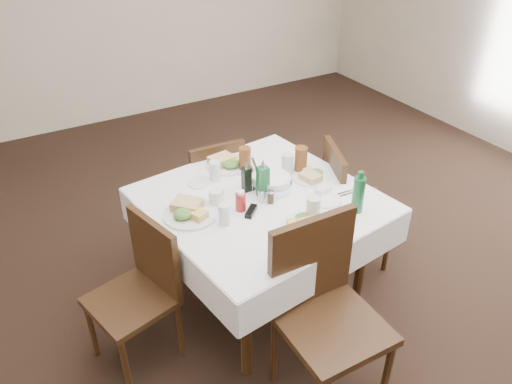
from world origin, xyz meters
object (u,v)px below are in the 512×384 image
chair_north (214,184)px  coffee_mug (216,198)px  water_w (225,214)px  chair_east (346,198)px  oil_cruet_dark (247,178)px  chair_south (322,302)px  water_e (287,164)px  water_n (215,171)px  water_s (313,209)px  chair_west (142,284)px  oil_cruet_green (263,180)px  ketchup_bottle (241,201)px  bread_basket (272,183)px  green_bottle (358,194)px  dining_table (261,210)px

chair_north → coffee_mug: (-0.28, -0.63, 0.32)m
water_w → chair_east: bearing=8.8°
chair_north → oil_cruet_dark: 0.69m
chair_south → water_e: bearing=67.6°
water_n → water_s: bearing=-67.7°
chair_west → water_w: size_ratio=7.07×
chair_west → chair_north: bearing=43.3°
water_n → oil_cruet_green: size_ratio=0.50×
chair_west → water_w: bearing=-7.3°
chair_east → chair_south: bearing=-135.4°
ketchup_bottle → coffee_mug: 0.16m
chair_south → bread_basket: bearing=76.5°
water_w → oil_cruet_dark: (0.27, 0.24, 0.03)m
water_w → oil_cruet_dark: 0.36m
oil_cruet_dark → chair_north: bearing=85.1°
chair_north → chair_west: 1.11m
chair_north → water_e: water_e is taller
oil_cruet_green → coffee_mug: oil_cruet_green is taller
water_e → oil_cruet_dark: size_ratio=0.68×
chair_west → water_s: water_s is taller
chair_south → oil_cruet_dark: (0.04, 0.85, 0.27)m
water_s → ketchup_bottle: bearing=136.1°
ketchup_bottle → chair_west: bearing=-179.2°
chair_north → chair_south: 1.44m
chair_south → water_e: chair_south is taller
chair_north → chair_east: bearing=-44.5°
water_e → oil_cruet_green: bearing=-150.9°
water_s → chair_west: bearing=163.3°
chair_east → chair_north: bearing=135.5°
water_w → green_bottle: (0.70, -0.27, 0.05)m
water_e → oil_cruet_dark: oil_cruet_dark is taller
chair_west → water_n: size_ratio=6.91×
chair_west → oil_cruet_green: oil_cruet_green is taller
water_s → ketchup_bottle: water_s is taller
dining_table → chair_east: bearing=2.7°
bread_basket → green_bottle: bearing=-57.3°
water_s → bread_basket: water_s is taller
chair_east → oil_cruet_green: oil_cruet_green is taller
chair_west → oil_cruet_dark: bearing=13.0°
ketchup_bottle → coffee_mug: (-0.09, 0.12, -0.02)m
chair_east → coffee_mug: (-0.95, 0.04, 0.29)m
water_e → bread_basket: (-0.18, -0.11, -0.03)m
water_w → oil_cruet_green: 0.35m
bread_basket → chair_north: bearing=98.5°
coffee_mug → water_s: bearing=-46.3°
water_s → oil_cruet_dark: size_ratio=0.72×
chair_east → coffee_mug: bearing=177.6°
chair_south → green_bottle: bearing=35.7°
oil_cruet_green → chair_south: bearing=-97.4°
green_bottle → coffee_mug: bearing=145.0°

